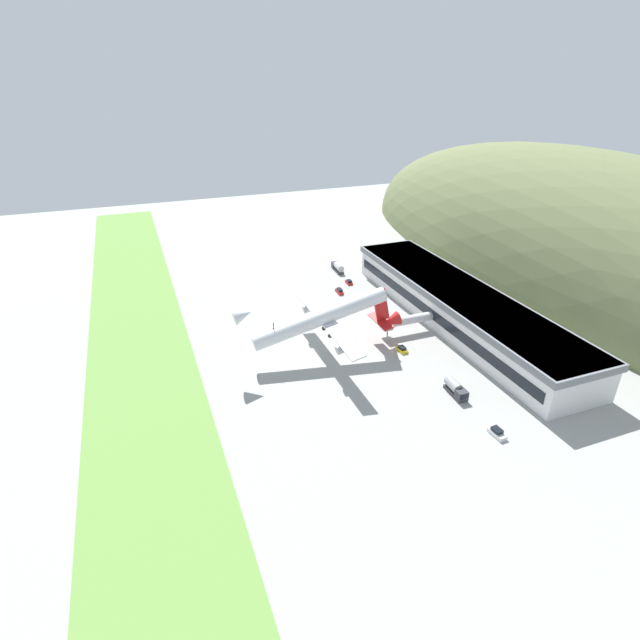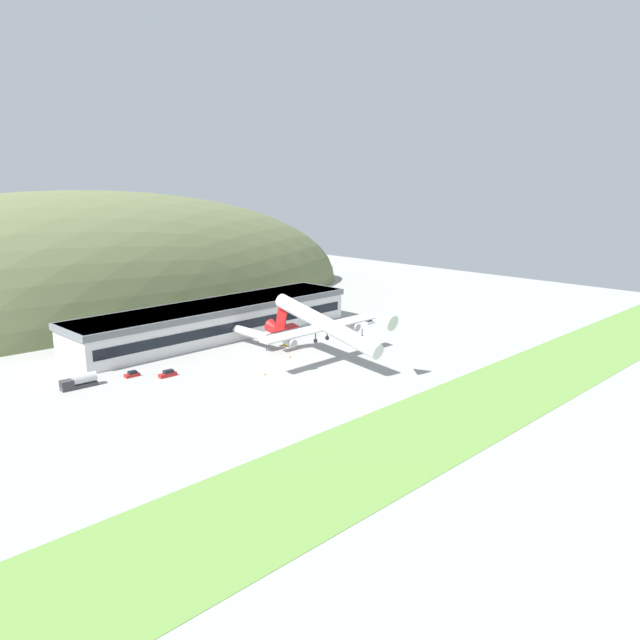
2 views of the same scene
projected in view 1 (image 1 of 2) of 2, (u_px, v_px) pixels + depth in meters
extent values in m
plane|color=#9E9E99|center=(294.00, 342.00, 139.52)|extent=(363.57, 363.57, 0.00)
cube|color=#669342|center=(142.00, 370.00, 126.59)|extent=(327.22, 26.76, 0.08)
ellipsoid|color=#667047|center=(569.00, 275.00, 185.16)|extent=(260.31, 80.20, 89.10)
cube|color=silver|center=(459.00, 307.00, 148.12)|extent=(94.13, 19.35, 10.44)
cube|color=slate|center=(461.00, 294.00, 146.19)|extent=(95.33, 20.55, 1.88)
cube|color=black|center=(431.00, 313.00, 145.26)|extent=(90.37, 0.16, 2.92)
cylinder|color=silver|center=(409.00, 320.00, 143.11)|extent=(2.60, 14.67, 2.60)
cube|color=silver|center=(386.00, 324.00, 140.77)|extent=(3.38, 2.86, 2.86)
cylinder|color=slate|center=(388.00, 330.00, 141.84)|extent=(0.36, 0.36, 4.00)
cylinder|color=silver|center=(320.00, 318.00, 128.65)|extent=(4.04, 36.83, 11.96)
cone|color=silver|center=(243.00, 315.00, 120.21)|extent=(3.96, 5.19, 4.83)
cone|color=red|center=(390.00, 321.00, 137.25)|extent=(3.96, 5.98, 5.00)
cube|color=red|center=(381.00, 305.00, 133.81)|extent=(0.50, 5.59, 9.96)
cube|color=red|center=(381.00, 321.00, 136.02)|extent=(10.50, 2.84, 0.97)
cube|color=silver|center=(327.00, 321.00, 129.72)|extent=(40.41, 3.61, 1.22)
cylinder|color=#9E9EA3|center=(309.00, 308.00, 140.30)|extent=(2.30, 4.01, 3.03)
cylinder|color=#9E9EA3|center=(343.00, 348.00, 120.09)|extent=(2.30, 4.01, 3.03)
cylinder|color=#2D2D2D|center=(324.00, 325.00, 132.57)|extent=(0.28, 0.28, 2.20)
cylinder|color=#2D2D2D|center=(324.00, 328.00, 133.07)|extent=(0.45, 1.10, 1.10)
cylinder|color=#2D2D2D|center=(330.00, 332.00, 128.87)|extent=(0.28, 0.28, 2.20)
cylinder|color=#2D2D2D|center=(330.00, 336.00, 129.36)|extent=(0.45, 1.10, 1.10)
cylinder|color=#2D2D2D|center=(274.00, 326.00, 124.64)|extent=(0.22, 0.22, 1.98)
cylinder|color=#2D2D2D|center=(274.00, 330.00, 125.09)|extent=(0.30, 0.82, 0.82)
cube|color=silver|center=(497.00, 434.00, 103.91)|extent=(4.22, 2.17, 0.91)
cube|color=black|center=(497.00, 430.00, 103.71)|extent=(2.36, 1.76, 0.74)
cube|color=#B21E1E|center=(339.00, 292.00, 169.90)|extent=(4.58, 1.80, 0.93)
cube|color=black|center=(340.00, 290.00, 169.32)|extent=(2.54, 1.47, 0.76)
cube|color=#B21E1E|center=(349.00, 283.00, 177.27)|extent=(3.76, 2.00, 0.78)
cube|color=black|center=(349.00, 281.00, 176.79)|extent=(2.10, 1.64, 0.64)
cube|color=gold|center=(402.00, 350.00, 135.03)|extent=(3.77, 1.86, 0.79)
cube|color=black|center=(402.00, 348.00, 134.55)|extent=(2.09, 1.55, 0.65)
cube|color=#333338|center=(461.00, 396.00, 114.60)|extent=(2.33, 2.62, 2.55)
cube|color=black|center=(464.00, 397.00, 113.43)|extent=(0.16, 2.16, 1.12)
cube|color=#38383D|center=(453.00, 390.00, 117.92)|extent=(4.83, 2.46, 0.90)
cylinder|color=#999EA3|center=(453.00, 385.00, 117.18)|extent=(4.60, 2.58, 2.41)
cube|color=#333338|center=(335.00, 265.00, 190.64)|extent=(2.89, 2.72, 2.44)
cube|color=black|center=(334.00, 263.00, 191.63)|extent=(0.24, 2.15, 1.07)
cube|color=#38383D|center=(339.00, 271.00, 187.37)|extent=(5.91, 2.69, 0.90)
cylinder|color=#B7B7BC|center=(339.00, 267.00, 186.62)|extent=(5.64, 2.80, 2.40)
cube|color=orange|center=(355.00, 342.00, 139.49)|extent=(0.52, 0.52, 0.03)
cone|color=orange|center=(355.00, 341.00, 139.36)|extent=(0.40, 0.40, 0.55)
cube|color=orange|center=(313.00, 324.00, 149.74)|extent=(0.52, 0.52, 0.03)
cone|color=orange|center=(313.00, 323.00, 149.61)|extent=(0.40, 0.40, 0.55)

